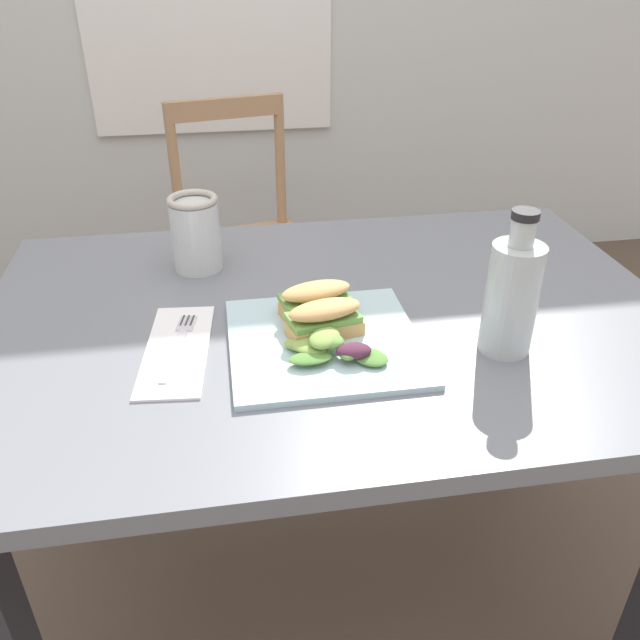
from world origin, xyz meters
name	(u,v)px	position (x,y,z in m)	size (l,w,h in m)	color
dining_table	(331,379)	(0.11, 0.15, 0.60)	(1.16, 0.80, 0.74)	slate
chair_wooden_far	(245,245)	(0.01, 1.12, 0.45)	(0.47, 0.47, 0.87)	tan
plate_lunch	(324,341)	(0.08, 0.06, 0.74)	(0.29, 0.29, 0.01)	silver
sandwich_half_front	(325,318)	(0.09, 0.07, 0.78)	(0.12, 0.09, 0.06)	tan
sandwich_half_back	(316,299)	(0.08, 0.13, 0.78)	(0.12, 0.09, 0.06)	tan
salad_mixed_greens	(328,345)	(0.08, 0.01, 0.77)	(0.16, 0.13, 0.03)	#84A84C
napkin_folded	(177,349)	(-0.14, 0.07, 0.74)	(0.09, 0.25, 0.00)	white
fork_on_napkin	(179,341)	(-0.14, 0.09, 0.75)	(0.05, 0.19, 0.00)	silver
bottle_cold_brew	(511,302)	(0.35, 0.00, 0.82)	(0.08, 0.08, 0.22)	#472819
mason_jar_iced_tea	(196,236)	(-0.11, 0.36, 0.80)	(0.09, 0.09, 0.14)	#995623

